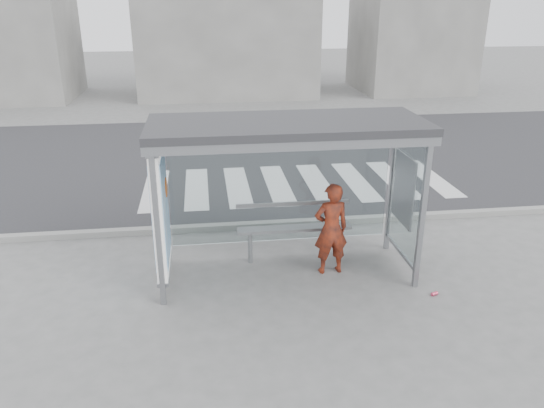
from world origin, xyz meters
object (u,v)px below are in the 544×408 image
Objects in this scene: bench at (294,228)px; person at (331,229)px; bus_shelter at (263,161)px; soda_can at (434,294)px.

person is at bearing -45.26° from bench.
person is 0.77m from bench.
bus_shelter is 1.56m from bench.
person is at bearing 146.00° from soda_can.
bench is at bearing -49.77° from person.
soda_can is at bearing -37.35° from bench.
bench is at bearing 142.65° from soda_can.
soda_can is at bearing 141.49° from person.
bus_shelter is 3.40m from soda_can.
bench reaches higher than soda_can.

